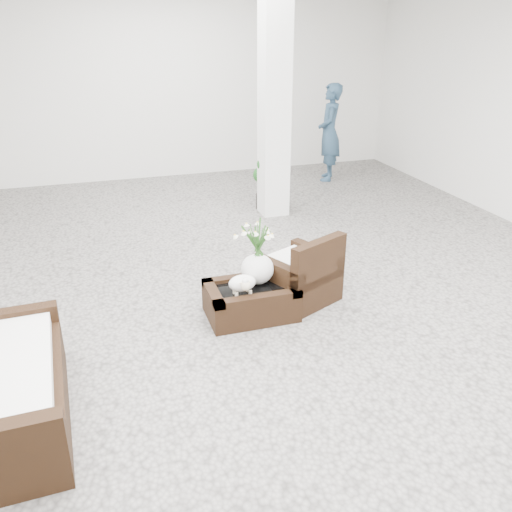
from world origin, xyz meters
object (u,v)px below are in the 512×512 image
object	(u,v)px
armchair	(298,267)
topiary	(267,163)
coffee_table	(251,302)
loveseat	(6,376)

from	to	relation	value
armchair	topiary	size ratio (longest dim) A/B	0.52
coffee_table	loveseat	size ratio (longest dim) A/B	0.55
armchair	loveseat	distance (m)	3.03
armchair	loveseat	size ratio (longest dim) A/B	0.48
coffee_table	topiary	distance (m)	3.51
coffee_table	armchair	xyz separation A→B (m)	(0.58, 0.19, 0.23)
coffee_table	armchair	size ratio (longest dim) A/B	1.16
armchair	loveseat	bearing A→B (deg)	-1.19
loveseat	topiary	xyz separation A→B (m)	(3.45, 4.25, 0.31)
coffee_table	topiary	bearing A→B (deg)	68.64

